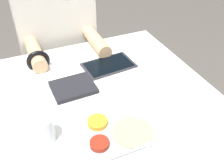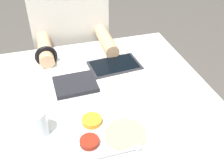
{
  "view_description": "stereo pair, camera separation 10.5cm",
  "coord_description": "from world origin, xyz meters",
  "px_view_note": "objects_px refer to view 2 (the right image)",
  "views": [
    {
      "loc": [
        -0.25,
        -0.76,
        1.41
      ],
      "look_at": [
        0.08,
        0.0,
        0.77
      ],
      "focal_mm": 42.0,
      "sensor_mm": 36.0,
      "label": 1
    },
    {
      "loc": [
        -0.15,
        -0.8,
        1.41
      ],
      "look_at": [
        0.08,
        0.0,
        0.77
      ],
      "focal_mm": 42.0,
      "sensor_mm": 36.0,
      "label": 2
    }
  ],
  "objects_px": {
    "thali_tray": "(108,135)",
    "drinking_glass": "(37,123)",
    "red_notebook": "(75,85)",
    "person_diner": "(73,55)",
    "tablet_device": "(114,65)"
  },
  "relations": [
    {
      "from": "red_notebook",
      "to": "person_diner",
      "type": "bearing_deg",
      "value": 83.58
    },
    {
      "from": "thali_tray",
      "to": "person_diner",
      "type": "distance_m",
      "value": 0.85
    },
    {
      "from": "tablet_device",
      "to": "drinking_glass",
      "type": "bearing_deg",
      "value": -138.22
    },
    {
      "from": "red_notebook",
      "to": "drinking_glass",
      "type": "bearing_deg",
      "value": -125.98
    },
    {
      "from": "thali_tray",
      "to": "drinking_glass",
      "type": "relative_size",
      "value": 3.22
    },
    {
      "from": "thali_tray",
      "to": "red_notebook",
      "type": "xyz_separation_m",
      "value": [
        -0.06,
        0.31,
        0.0
      ]
    },
    {
      "from": "person_diner",
      "to": "tablet_device",
      "type": "bearing_deg",
      "value": -70.43
    },
    {
      "from": "red_notebook",
      "to": "tablet_device",
      "type": "xyz_separation_m",
      "value": [
        0.21,
        0.1,
        -0.0
      ]
    },
    {
      "from": "person_diner",
      "to": "drinking_glass",
      "type": "distance_m",
      "value": 0.82
    },
    {
      "from": "red_notebook",
      "to": "person_diner",
      "type": "relative_size",
      "value": 0.16
    },
    {
      "from": "red_notebook",
      "to": "thali_tray",
      "type": "bearing_deg",
      "value": -78.93
    },
    {
      "from": "red_notebook",
      "to": "person_diner",
      "type": "xyz_separation_m",
      "value": [
        0.06,
        0.52,
        -0.17
      ]
    },
    {
      "from": "thali_tray",
      "to": "tablet_device",
      "type": "distance_m",
      "value": 0.44
    },
    {
      "from": "drinking_glass",
      "to": "thali_tray",
      "type": "bearing_deg",
      "value": -19.46
    },
    {
      "from": "red_notebook",
      "to": "drinking_glass",
      "type": "xyz_separation_m",
      "value": [
        -0.17,
        -0.23,
        0.04
      ]
    }
  ]
}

